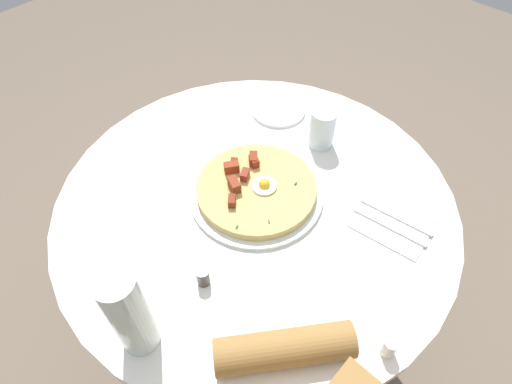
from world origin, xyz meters
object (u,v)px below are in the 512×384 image
(dining_table, at_px, (256,240))
(water_bottle, at_px, (129,313))
(bread_plate, at_px, (278,110))
(water_glass, at_px, (322,128))
(salt_shaker, at_px, (389,347))
(knife, at_px, (390,227))
(fork, at_px, (396,217))
(pepper_shaker, at_px, (203,277))
(pizza_plate, at_px, (256,193))
(breakfast_pizza, at_px, (256,188))

(dining_table, distance_m, water_bottle, 0.51)
(bread_plate, bearing_deg, water_glass, -98.55)
(salt_shaker, bearing_deg, bread_plate, 57.55)
(dining_table, height_order, knife, knife)
(bread_plate, bearing_deg, fork, -102.94)
(dining_table, bearing_deg, water_bottle, -169.21)
(water_glass, height_order, salt_shaker, water_glass)
(salt_shaker, bearing_deg, pepper_shaker, 110.76)
(fork, bearing_deg, water_glass, -23.11)
(water_bottle, bearing_deg, pizza_plate, 11.77)
(water_bottle, bearing_deg, fork, -19.09)
(fork, xyz_separation_m, water_glass, (0.08, 0.29, 0.05))
(dining_table, height_order, breakfast_pizza, breakfast_pizza)
(pizza_plate, relative_size, breakfast_pizza, 1.13)
(dining_table, xyz_separation_m, pepper_shaker, (-0.24, -0.07, 0.20))
(bread_plate, height_order, water_glass, water_glass)
(salt_shaker, distance_m, pepper_shaker, 0.39)
(pizza_plate, xyz_separation_m, knife, (0.14, -0.30, 0.00))
(bread_plate, relative_size, pepper_shaker, 3.41)
(pizza_plate, relative_size, water_glass, 2.98)
(dining_table, height_order, fork, fork)
(pizza_plate, distance_m, salt_shaker, 0.46)
(breakfast_pizza, distance_m, pepper_shaker, 0.27)
(breakfast_pizza, relative_size, knife, 1.63)
(water_glass, bearing_deg, dining_table, -178.48)
(pizza_plate, distance_m, pepper_shaker, 0.27)
(breakfast_pizza, distance_m, salt_shaker, 0.46)
(knife, bearing_deg, breakfast_pizza, 17.29)
(pizza_plate, distance_m, bread_plate, 0.33)
(knife, distance_m, water_glass, 0.32)
(water_glass, bearing_deg, breakfast_pizza, 178.88)
(pizza_plate, distance_m, breakfast_pizza, 0.02)
(knife, relative_size, salt_shaker, 3.78)
(dining_table, distance_m, fork, 0.39)
(bread_plate, relative_size, fork, 0.88)
(knife, bearing_deg, pizza_plate, 17.47)
(dining_table, bearing_deg, pepper_shaker, -162.88)
(breakfast_pizza, relative_size, pepper_shaker, 6.29)
(dining_table, relative_size, bread_plate, 6.19)
(bread_plate, relative_size, knife, 0.88)
(water_glass, distance_m, pepper_shaker, 0.51)
(water_bottle, relative_size, pepper_shaker, 4.92)
(dining_table, xyz_separation_m, fork, (0.19, -0.28, 0.19))
(breakfast_pizza, bearing_deg, dining_table, -136.18)
(knife, bearing_deg, salt_shaker, 113.47)
(fork, height_order, water_bottle, water_bottle)
(pepper_shaker, bearing_deg, water_glass, 9.08)
(pizza_plate, relative_size, knife, 1.84)
(water_bottle, bearing_deg, bread_plate, 20.47)
(knife, relative_size, water_glass, 1.63)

